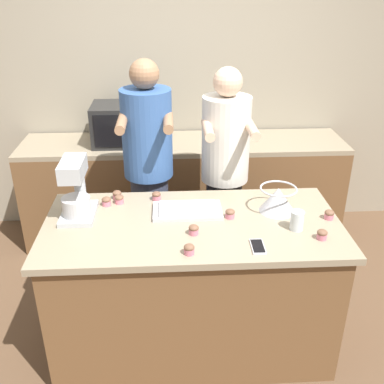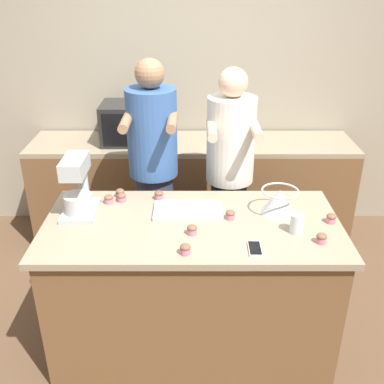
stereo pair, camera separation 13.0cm
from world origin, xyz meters
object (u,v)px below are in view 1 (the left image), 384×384
object	(u,v)px
cupcake_1	(156,196)
cupcake_3	(194,230)
baking_tray	(187,210)
cupcake_0	(230,214)
cupcake_7	(189,249)
cupcake_8	(117,195)
person_right	(224,179)
cell_phone	(258,247)
drinking_glass	(297,221)
cupcake_6	(106,201)
mixing_bowl	(278,199)
cupcake_2	(330,215)
microwave_oven	(122,124)
cupcake_4	(119,199)
cupcake_5	(322,234)
stand_mixer	(76,192)
person_left	(149,177)

from	to	relation	value
cupcake_1	cupcake_3	world-z (taller)	same
baking_tray	cupcake_0	world-z (taller)	cupcake_0
cupcake_7	cupcake_8	distance (m)	0.79
person_right	cell_phone	xyz separation A→B (m)	(0.06, -0.94, 0.03)
baking_tray	person_right	bearing A→B (deg)	61.08
drinking_glass	cupcake_8	xyz separation A→B (m)	(-1.06, 0.45, -0.03)
cell_phone	cupcake_6	world-z (taller)	cupcake_6
cell_phone	cupcake_3	size ratio (longest dim) A/B	2.50
cupcake_3	cupcake_6	xyz separation A→B (m)	(-0.53, 0.38, 0.00)
mixing_bowl	cupcake_8	size ratio (longest dim) A/B	3.95
mixing_bowl	drinking_glass	bearing A→B (deg)	-74.99
mixing_bowl	cell_phone	xyz separation A→B (m)	(-0.19, -0.40, -0.08)
cupcake_2	cupcake_6	bearing A→B (deg)	169.42
person_right	cupcake_2	xyz separation A→B (m)	(0.55, -0.66, 0.05)
cupcake_1	cupcake_8	bearing A→B (deg)	173.33
baking_tray	microwave_oven	xyz separation A→B (m)	(-0.50, 1.26, 0.16)
microwave_oven	cupcake_4	size ratio (longest dim) A/B	8.38
mixing_bowl	cupcake_2	xyz separation A→B (m)	(0.29, -0.12, -0.05)
microwave_oven	cupcake_7	size ratio (longest dim) A/B	8.38
cupcake_3	mixing_bowl	bearing A→B (deg)	25.05
microwave_oven	cupcake_2	world-z (taller)	microwave_oven
cupcake_4	cupcake_3	bearing A→B (deg)	-41.61
person_right	microwave_oven	distance (m)	1.09
microwave_oven	cupcake_4	bearing A→B (deg)	-86.56
person_right	cupcake_3	size ratio (longest dim) A/B	29.11
microwave_oven	cupcake_5	world-z (taller)	microwave_oven
person_right	baking_tray	world-z (taller)	person_right
stand_mixer	cupcake_0	world-z (taller)	stand_mixer
baking_tray	stand_mixer	bearing A→B (deg)	-179.50
mixing_bowl	cupcake_2	size ratio (longest dim) A/B	3.95
cupcake_8	mixing_bowl	bearing A→B (deg)	-12.32
cupcake_3	cupcake_4	xyz separation A→B (m)	(-0.45, 0.40, 0.00)
mixing_bowl	cupcake_3	distance (m)	0.59
cupcake_5	baking_tray	bearing A→B (deg)	154.75
cell_phone	cupcake_0	xyz separation A→B (m)	(-0.11, 0.33, 0.02)
person_left	cupcake_1	xyz separation A→B (m)	(0.06, -0.35, 0.02)
cupcake_0	cupcake_2	world-z (taller)	same
cupcake_0	cupcake_2	bearing A→B (deg)	-4.66
cell_phone	cupcake_3	world-z (taller)	cupcake_3
person_right	cupcake_3	world-z (taller)	person_right
person_right	cupcake_3	bearing A→B (deg)	-108.99
drinking_glass	cupcake_2	world-z (taller)	drinking_glass
cupcake_1	microwave_oven	bearing A→B (deg)	105.77
cupcake_5	cupcake_3	bearing A→B (deg)	172.68
person_left	baking_tray	world-z (taller)	person_left
cupcake_1	cupcake_5	xyz separation A→B (m)	(0.92, -0.53, 0.00)
cupcake_6	cupcake_8	world-z (taller)	same
cupcake_3	cupcake_8	xyz separation A→B (m)	(-0.47, 0.47, 0.00)
microwave_oven	cupcake_8	distance (m)	1.06
person_right	cupcake_2	world-z (taller)	person_right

